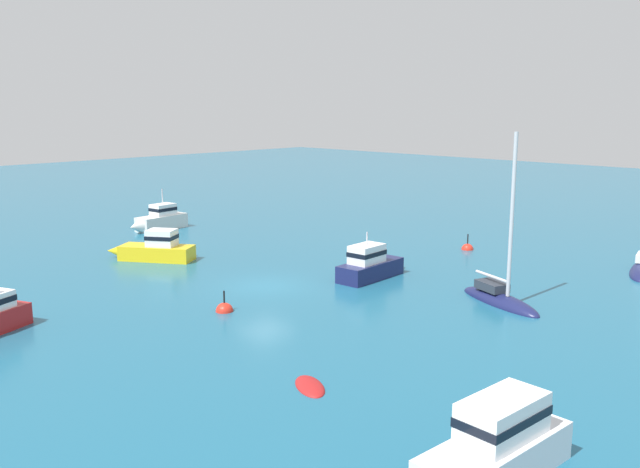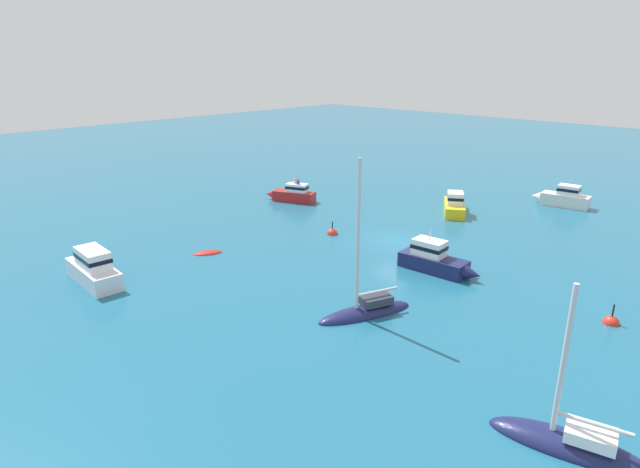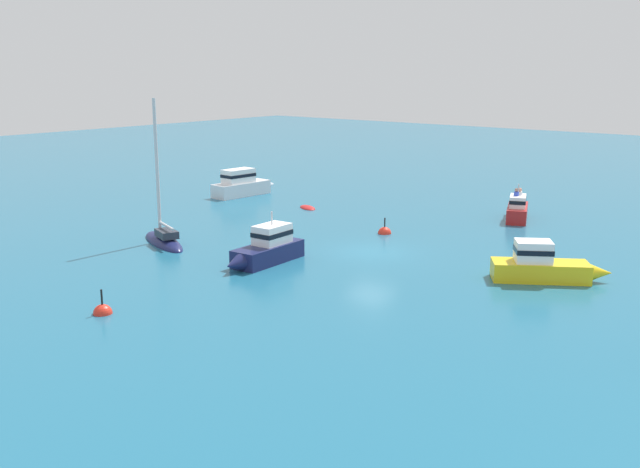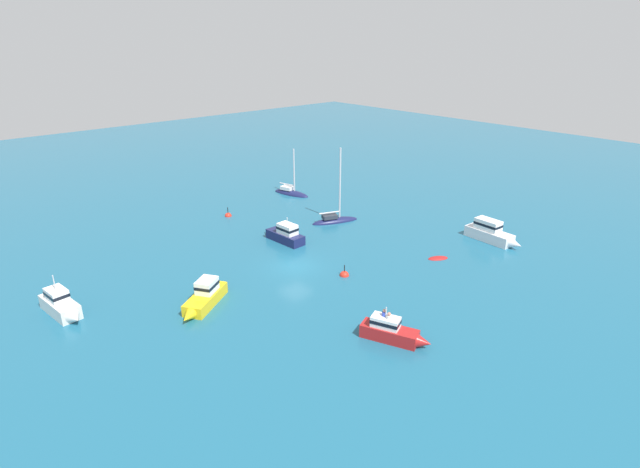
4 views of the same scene
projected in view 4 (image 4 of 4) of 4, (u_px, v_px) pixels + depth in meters
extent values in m
plane|color=#1E607F|center=(295.00, 266.00, 43.53)|extent=(160.00, 160.00, 0.00)
ellipsoid|color=#191E4C|center=(291.00, 194.00, 63.08)|extent=(5.32, 2.69, 0.99)
cube|color=white|center=(287.00, 188.00, 63.13)|extent=(1.74, 1.40, 0.43)
cylinder|color=silver|center=(294.00, 170.00, 61.63)|extent=(0.18, 0.18, 5.32)
cylinder|color=silver|center=(287.00, 184.00, 62.97)|extent=(2.27, 0.69, 0.15)
cube|color=white|center=(489.00, 235.00, 48.84)|extent=(4.81, 1.90, 1.03)
cone|color=white|center=(516.00, 244.00, 46.72)|extent=(1.25, 1.11, 1.03)
cube|color=white|center=(488.00, 225.00, 48.64)|extent=(2.53, 1.43, 1.05)
cube|color=black|center=(488.00, 224.00, 48.62)|extent=(2.57, 1.47, 0.24)
ellipsoid|color=#B21E1E|center=(438.00, 259.00, 45.04)|extent=(1.68, 2.07, 0.35)
cube|color=silver|center=(60.00, 307.00, 36.07)|extent=(4.01, 1.90, 1.06)
cone|color=silver|center=(75.00, 318.00, 34.62)|extent=(1.09, 1.17, 1.06)
cube|color=white|center=(57.00, 294.00, 35.83)|extent=(1.83, 1.35, 0.84)
cube|color=black|center=(57.00, 294.00, 35.81)|extent=(1.88, 1.39, 0.24)
cylinder|color=silver|center=(54.00, 282.00, 35.46)|extent=(0.08, 0.08, 1.11)
cube|color=#191E4C|center=(285.00, 237.00, 48.59)|extent=(4.22, 1.75, 0.91)
cone|color=#191E4C|center=(269.00, 230.00, 50.24)|extent=(1.09, 0.97, 0.91)
cube|color=white|center=(287.00, 229.00, 48.02)|extent=(1.96, 1.31, 0.98)
cube|color=black|center=(287.00, 228.00, 48.00)|extent=(2.00, 1.35, 0.24)
cylinder|color=silver|center=(287.00, 221.00, 47.71)|extent=(0.08, 0.08, 0.68)
cube|color=yellow|center=(206.00, 299.00, 37.33)|extent=(3.68, 4.50, 0.88)
cone|color=yellow|center=(188.00, 317.00, 34.93)|extent=(1.33, 1.39, 0.88)
cube|color=white|center=(207.00, 286.00, 37.30)|extent=(1.93, 2.04, 0.99)
cube|color=black|center=(207.00, 285.00, 37.28)|extent=(1.98, 2.09, 0.24)
ellipsoid|color=#191E4C|center=(335.00, 222.00, 53.80)|extent=(3.08, 5.31, 0.95)
cube|color=#2D333D|center=(330.00, 217.00, 53.34)|extent=(1.42, 1.78, 0.41)
cylinder|color=silver|center=(340.00, 183.00, 52.39)|extent=(0.18, 0.18, 7.53)
cylinder|color=silver|center=(329.00, 213.00, 53.17)|extent=(0.97, 2.23, 0.15)
cube|color=#B21E1E|center=(389.00, 334.00, 32.97)|extent=(3.97, 2.57, 0.92)
cone|color=#B21E1E|center=(424.00, 342.00, 32.03)|extent=(1.23, 1.21, 0.92)
cube|color=white|center=(386.00, 322.00, 32.79)|extent=(2.08, 1.61, 0.73)
cube|color=black|center=(386.00, 321.00, 32.77)|extent=(2.13, 1.66, 0.24)
cylinder|color=silver|center=(386.00, 312.00, 32.51)|extent=(0.08, 0.08, 0.74)
cylinder|color=white|center=(389.00, 322.00, 32.57)|extent=(0.32, 0.32, 0.94)
sphere|color=tan|center=(389.00, 314.00, 32.35)|extent=(0.24, 0.24, 0.24)
cylinder|color=blue|center=(384.00, 319.00, 32.89)|extent=(0.32, 0.32, 0.98)
sphere|color=#A56F60|center=(384.00, 311.00, 32.67)|extent=(0.24, 0.24, 0.24)
sphere|color=red|center=(228.00, 216.00, 55.49)|extent=(0.77, 0.77, 0.77)
cylinder|color=black|center=(228.00, 210.00, 55.23)|extent=(0.08, 0.08, 0.63)
sphere|color=red|center=(344.00, 276.00, 41.89)|extent=(0.80, 0.80, 0.80)
cylinder|color=black|center=(344.00, 268.00, 41.64)|extent=(0.08, 0.08, 0.56)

